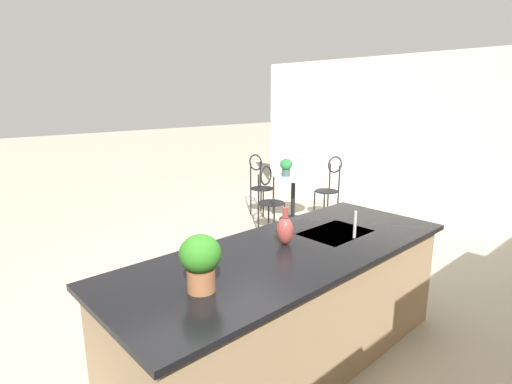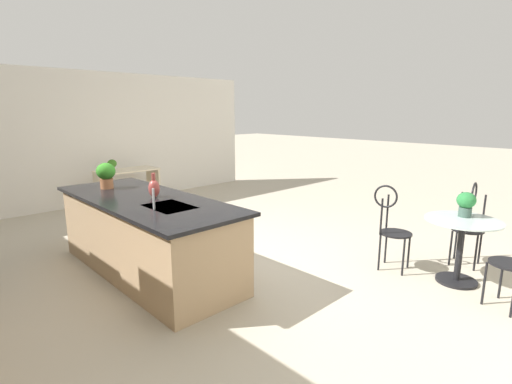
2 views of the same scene
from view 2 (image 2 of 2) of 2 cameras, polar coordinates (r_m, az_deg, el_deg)
ground_plane at (r=5.09m, az=-5.53°, el=-10.08°), size 40.00×40.00×0.00m
wall_right at (r=8.51m, az=-24.01°, el=7.26°), size 0.12×7.80×2.70m
kitchen_island at (r=4.74m, az=-16.06°, el=-6.24°), size 2.80×1.06×0.92m
bistro_table at (r=4.86m, az=28.34°, el=-6.99°), size 0.80×0.80×0.74m
chair_by_island at (r=5.48m, az=29.41°, el=-3.69°), size 0.42×0.50×1.04m
chair_toward_desk at (r=4.91m, az=19.68°, el=-4.49°), size 0.51×0.45×1.04m
sink_faucet at (r=4.04m, az=-15.12°, el=-1.01°), size 0.02×0.02×0.22m
writing_desk at (r=8.24m, az=-18.71°, el=1.62°), size 0.60×1.20×0.74m
potted_plant_on_table at (r=4.88m, az=29.00°, el=-1.43°), size 0.20×0.20×0.28m
potted_plant_counter_far at (r=5.31m, az=-21.60°, el=2.55°), size 0.24×0.24×0.34m
potted_plant_on_desk at (r=7.93m, az=-20.80°, el=3.83°), size 0.18×0.18×0.25m
vase_on_counter at (r=4.60m, az=-15.06°, el=0.57°), size 0.13×0.13×0.29m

